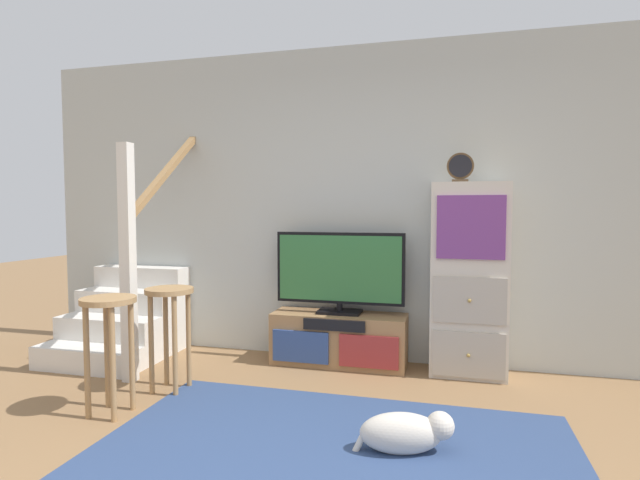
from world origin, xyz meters
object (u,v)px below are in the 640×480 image
television (340,270)px  bar_stool_far (170,315)px  dog (406,432)px  media_console (339,339)px  side_cabinet (469,280)px  desk_clock (460,168)px  bar_stool_near (109,328)px

television → bar_stool_far: 1.41m
dog → bar_stool_far: bearing=163.8°
media_console → side_cabinet: (1.04, 0.01, 0.54)m
desk_clock → dog: size_ratio=0.42×
media_console → desk_clock: size_ratio=4.95×
television → side_cabinet: bearing=-0.8°
media_console → dog: (0.68, -1.39, -0.10)m
dog → bar_stool_near: bearing=178.8°
media_console → bar_stool_near: 1.83m
television → bar_stool_far: size_ratio=1.46×
desk_clock → side_cabinet: bearing=10.7°
television → bar_stool_near: size_ratio=1.45×
television → dog: 1.71m
television → desk_clock: (0.96, -0.03, 0.83)m
side_cabinet → media_console: bearing=-179.4°
desk_clock → bar_stool_far: bearing=-156.2°
media_console → dog: 1.55m
media_console → side_cabinet: bearing=0.6°
side_cabinet → bar_stool_near: (-2.23, -1.36, -0.20)m
media_console → dog: size_ratio=2.10×
bar_stool_far → dog: 1.84m
bar_stool_near → dog: bar_stool_near is taller
desk_clock → bar_stool_near: size_ratio=0.30×
television → desk_clock: desk_clock is taller
media_console → side_cabinet: side_cabinet is taller
television → dog: (0.68, -1.41, -0.68)m
dog → side_cabinet: bearing=75.5°
side_cabinet → bar_stool_far: bearing=-156.6°
media_console → side_cabinet: 1.17m
bar_stool_far → bar_stool_near: bearing=-107.7°
bar_stool_near → television: bearing=49.1°
side_cabinet → desk_clock: bearing=-169.3°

